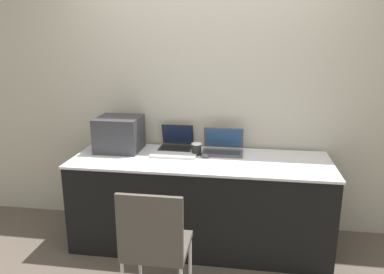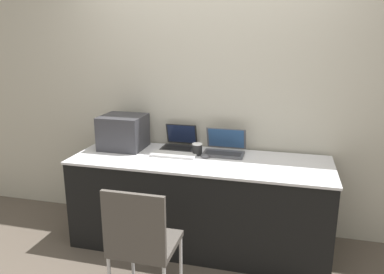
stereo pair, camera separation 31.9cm
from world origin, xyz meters
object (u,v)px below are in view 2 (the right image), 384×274
(laptop_left, at_px, (179,143))
(chair, at_px, (141,239))
(laptop_right, at_px, (224,148))
(printer, at_px, (123,131))
(coffee_cup, at_px, (197,149))
(mouse, at_px, (205,156))
(external_keyboard, at_px, (174,155))

(laptop_left, xyz_separation_m, chair, (0.08, -1.16, -0.33))
(laptop_right, bearing_deg, laptop_left, 172.17)
(printer, distance_m, coffee_cup, 0.73)
(laptop_right, distance_m, chair, 1.21)
(printer, distance_m, laptop_right, 0.95)
(printer, height_order, chair, printer)
(printer, height_order, laptop_left, printer)
(coffee_cup, bearing_deg, laptop_left, 142.79)
(coffee_cup, xyz_separation_m, chair, (-0.14, -1.00, -0.34))
(mouse, bearing_deg, printer, 172.21)
(chair, bearing_deg, laptop_left, 93.89)
(laptop_right, distance_m, coffee_cup, 0.25)
(external_keyboard, height_order, coffee_cup, coffee_cup)
(printer, bearing_deg, coffee_cup, -2.62)
(printer, xyz_separation_m, chair, (0.58, -1.03, -0.45))
(laptop_right, height_order, mouse, laptop_right)
(laptop_left, height_order, chair, laptop_left)
(mouse, height_order, chair, chair)
(laptop_right, relative_size, external_keyboard, 0.90)
(chair, bearing_deg, mouse, 76.38)
(printer, distance_m, laptop_left, 0.53)
(printer, xyz_separation_m, laptop_left, (0.50, 0.13, -0.12))
(laptop_left, distance_m, chair, 1.21)
(printer, distance_m, chair, 1.27)
(coffee_cup, relative_size, mouse, 1.49)
(external_keyboard, xyz_separation_m, coffee_cup, (0.19, 0.08, 0.04))
(laptop_left, bearing_deg, laptop_right, -7.83)
(laptop_right, height_order, chair, laptop_right)
(laptop_left, relative_size, coffee_cup, 2.88)
(mouse, bearing_deg, chair, -103.62)
(chair, bearing_deg, laptop_right, 71.96)
(printer, xyz_separation_m, laptop_right, (0.94, 0.07, -0.12))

